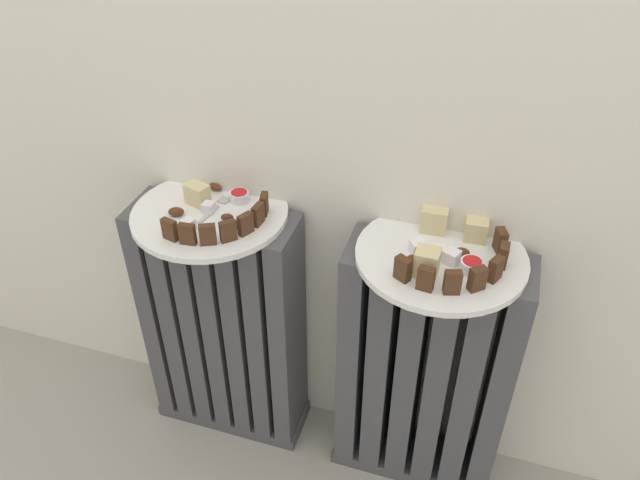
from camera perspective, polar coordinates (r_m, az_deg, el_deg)
name	(u,v)px	position (r m, az deg, el deg)	size (l,w,h in m)	color
radiator_left	(225,328)	(1.39, -8.73, -7.95)	(0.35, 0.13, 0.58)	#47474C
radiator_right	(423,374)	(1.30, 9.45, -12.03)	(0.35, 0.13, 0.58)	#47474C
plate_left	(210,213)	(1.20, -10.04, 2.42)	(0.30, 0.30, 0.01)	white
plate_right	(441,256)	(1.09, 11.00, -1.47)	(0.30, 0.30, 0.01)	white
dark_cake_slice_left_0	(170,230)	(1.12, -13.59, 0.93)	(0.03, 0.01, 0.04)	#472B19
dark_cake_slice_left_1	(187,234)	(1.11, -12.05, 0.53)	(0.03, 0.01, 0.04)	#472B19
dark_cake_slice_left_2	(208,235)	(1.10, -10.24, 0.49)	(0.03, 0.01, 0.04)	#472B19
dark_cake_slice_left_3	(228,231)	(1.10, -8.42, 0.82)	(0.03, 0.01, 0.04)	#472B19
dark_cake_slice_left_4	(246,224)	(1.11, -6.83, 1.46)	(0.03, 0.01, 0.04)	#472B19
dark_cake_slice_left_5	(258,215)	(1.14, -5.69, 2.33)	(0.03, 0.01, 0.04)	#472B19
dark_cake_slice_left_6	(264,204)	(1.16, -5.13, 3.29)	(0.03, 0.01, 0.04)	#472B19
marble_cake_slice_left_0	(198,194)	(1.21, -11.14, 4.11)	(0.04, 0.03, 0.04)	beige
turkish_delight_left_0	(188,225)	(1.15, -11.97, 1.37)	(0.02, 0.02, 0.02)	white
turkish_delight_left_1	(209,208)	(1.18, -10.16, 2.93)	(0.02, 0.02, 0.02)	white
medjool_date_left_0	(235,224)	(1.14, -7.79, 1.45)	(0.03, 0.01, 0.01)	#4C2814
medjool_date_left_1	(215,187)	(1.25, -9.56, 4.81)	(0.03, 0.02, 0.01)	#4C2814
medjool_date_left_2	(227,217)	(1.16, -8.50, 2.07)	(0.02, 0.02, 0.01)	#4C2814
medjool_date_left_3	(176,212)	(1.19, -13.03, 2.53)	(0.03, 0.02, 0.02)	#4C2814
jam_bowl_left	(239,196)	(1.21, -7.39, 4.02)	(0.04, 0.04, 0.02)	white
dark_cake_slice_right_0	(403,269)	(1.01, 7.58, -2.63)	(0.03, 0.02, 0.04)	#472B19
dark_cake_slice_right_1	(426,279)	(1.00, 9.65, -3.51)	(0.03, 0.02, 0.04)	#472B19
dark_cake_slice_right_2	(452,282)	(1.00, 12.02, -3.81)	(0.03, 0.02, 0.04)	#472B19
dark_cake_slice_right_3	(477,279)	(1.02, 14.20, -3.47)	(0.03, 0.02, 0.04)	#472B19
dark_cake_slice_right_4	(495,269)	(1.04, 15.75, -2.59)	(0.03, 0.02, 0.04)	#472B19
dark_cake_slice_right_5	(503,255)	(1.08, 16.43, -1.37)	(0.03, 0.02, 0.04)	#472B19
dark_cake_slice_right_6	(500,241)	(1.11, 16.18, -0.05)	(0.03, 0.02, 0.04)	#472B19
marble_cake_slice_right_0	(427,262)	(1.03, 9.75, -2.01)	(0.04, 0.04, 0.05)	beige
marble_cake_slice_right_1	(476,230)	(1.13, 14.09, 0.88)	(0.04, 0.03, 0.04)	beige
marble_cake_slice_right_2	(434,219)	(1.13, 10.42, 1.91)	(0.05, 0.04, 0.05)	beige
turkish_delight_right_0	(439,252)	(1.08, 10.81, -1.09)	(0.02, 0.02, 0.02)	white
turkish_delight_right_1	(418,248)	(1.08, 8.95, -0.70)	(0.03, 0.03, 0.03)	white
turkish_delight_right_2	(452,257)	(1.07, 11.94, -1.52)	(0.02, 0.02, 0.02)	white
medjool_date_right_0	(462,252)	(1.09, 12.86, -1.09)	(0.03, 0.02, 0.02)	#4C2814
medjool_date_right_1	(411,260)	(1.06, 8.31, -1.79)	(0.02, 0.02, 0.02)	#4C2814
jam_bowl_right	(472,265)	(1.06, 13.70, -2.26)	(0.04, 0.04, 0.02)	white
fork	(216,208)	(1.20, -9.50, 2.94)	(0.03, 0.10, 0.00)	#B7B7BC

